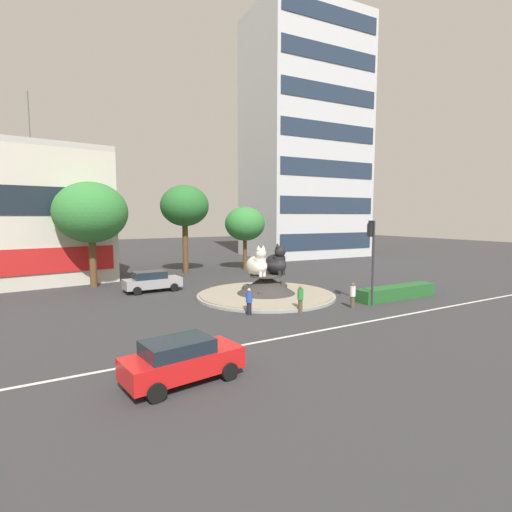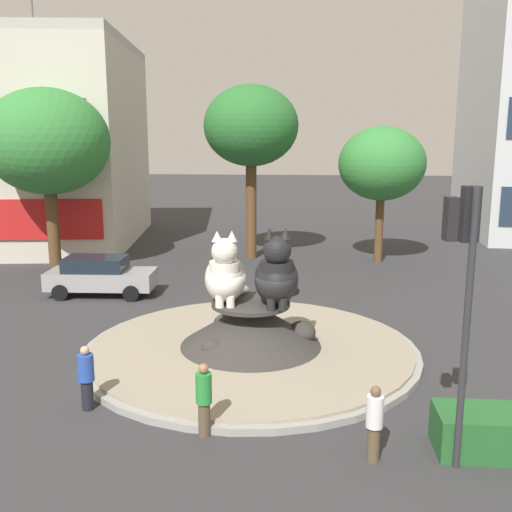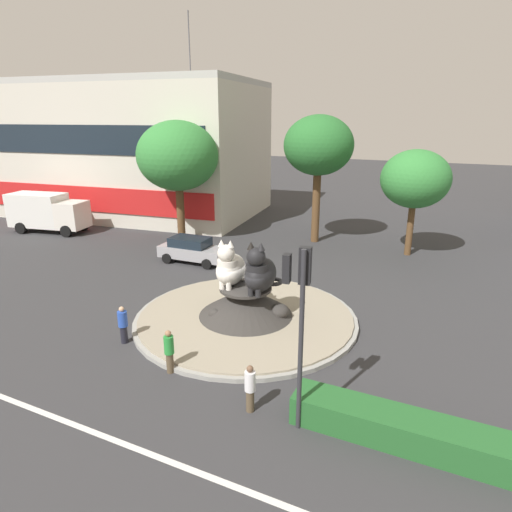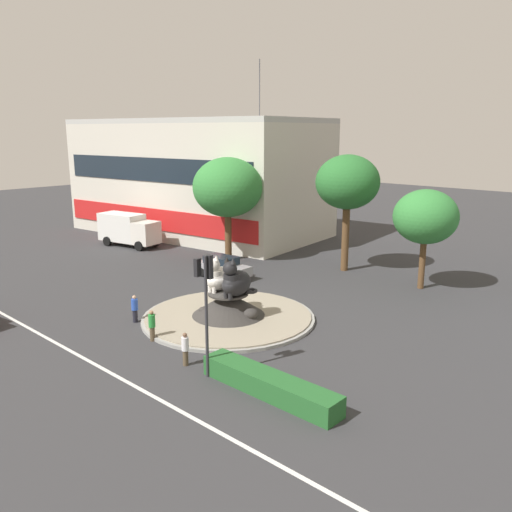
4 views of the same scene
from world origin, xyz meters
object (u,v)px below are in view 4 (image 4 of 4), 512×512
object	(u,v)px
second_tree_near_tower	(348,183)
pedestrian_white_shirt	(185,348)
traffic_light_mast	(206,289)
pedestrian_blue_shirt	(135,308)
cat_statue_white	(219,277)
broadleaf_tree_behind_island	(228,188)
shophouse_block	(198,177)
cat_statue_black	(235,282)
delivery_box_truck	(128,229)
pedestrian_green_shirt	(152,325)
sedan_on_far_lane	(223,267)
third_tree_left	(426,217)

from	to	relation	value
second_tree_near_tower	pedestrian_white_shirt	distance (m)	21.08
traffic_light_mast	pedestrian_blue_shirt	bearing A→B (deg)	70.16
cat_statue_white	broadleaf_tree_behind_island	distance (m)	14.66
second_tree_near_tower	pedestrian_white_shirt	size ratio (longest dim) A/B	5.56
broadleaf_tree_behind_island	shophouse_block	bearing A→B (deg)	149.15
cat_statue_black	pedestrian_blue_shirt	distance (m)	6.03
cat_statue_black	shophouse_block	xyz separation A→B (m)	(-22.73, 17.31, 3.49)
cat_statue_black	pedestrian_blue_shirt	size ratio (longest dim) A/B	1.48
cat_statue_black	pedestrian_white_shirt	bearing A→B (deg)	17.41
shophouse_block	second_tree_near_tower	world-z (taller)	shophouse_block
shophouse_block	pedestrian_blue_shirt	distance (m)	28.45
cat_statue_white	delivery_box_truck	distance (m)	22.10
cat_statue_black	pedestrian_green_shirt	bearing A→B (deg)	-20.00
pedestrian_green_shirt	pedestrian_blue_shirt	world-z (taller)	pedestrian_green_shirt
traffic_light_mast	second_tree_near_tower	bearing A→B (deg)	8.68
cat_statue_black	second_tree_near_tower	size ratio (longest dim) A/B	0.26
shophouse_block	cat_statue_white	bearing A→B (deg)	-45.74
pedestrian_blue_shirt	second_tree_near_tower	bearing A→B (deg)	-146.53
sedan_on_far_lane	third_tree_left	bearing A→B (deg)	29.28
broadleaf_tree_behind_island	pedestrian_blue_shirt	world-z (taller)	broadleaf_tree_behind_island
pedestrian_blue_shirt	shophouse_block	bearing A→B (deg)	-98.02
cat_statue_white	third_tree_left	size ratio (longest dim) A/B	0.33
traffic_light_mast	pedestrian_green_shirt	distance (m)	6.07
second_tree_near_tower	pedestrian_blue_shirt	bearing A→B (deg)	-97.50
second_tree_near_tower	pedestrian_green_shirt	distance (m)	19.94
shophouse_block	sedan_on_far_lane	xyz separation A→B (m)	(15.19, -11.08, -5.13)
pedestrian_green_shirt	pedestrian_white_shirt	bearing A→B (deg)	123.52
cat_statue_black	pedestrian_green_shirt	distance (m)	5.26
broadleaf_tree_behind_island	delivery_box_truck	world-z (taller)	broadleaf_tree_behind_island
cat_statue_black	third_tree_left	size ratio (longest dim) A/B	0.34
broadleaf_tree_behind_island	sedan_on_far_lane	distance (m)	7.74
cat_statue_black	second_tree_near_tower	xyz separation A→B (m)	(-2.00, 14.18, 4.40)
sedan_on_far_lane	shophouse_block	bearing A→B (deg)	141.77
traffic_light_mast	second_tree_near_tower	distance (m)	20.78
broadleaf_tree_behind_island	second_tree_near_tower	distance (m)	10.01
pedestrian_green_shirt	pedestrian_white_shirt	size ratio (longest dim) A/B	1.03
traffic_light_mast	pedestrian_blue_shirt	distance (m)	8.92
shophouse_block	broadleaf_tree_behind_island	distance (m)	13.37
sedan_on_far_lane	delivery_box_truck	distance (m)	14.80
pedestrian_white_shirt	broadleaf_tree_behind_island	bearing A→B (deg)	135.02
delivery_box_truck	pedestrian_white_shirt	bearing A→B (deg)	-39.78
third_tree_left	pedestrian_white_shirt	bearing A→B (deg)	-97.23
sedan_on_far_lane	delivery_box_truck	xyz separation A→B (m)	(-14.68, 1.63, 0.82)
broadleaf_tree_behind_island	pedestrian_blue_shirt	size ratio (longest dim) A/B	5.39
broadleaf_tree_behind_island	pedestrian_blue_shirt	xyz separation A→B (m)	(6.89, -14.27, -5.31)
third_tree_left	delivery_box_truck	bearing A→B (deg)	-167.79
broadleaf_tree_behind_island	third_tree_left	distance (m)	16.28
delivery_box_truck	third_tree_left	bearing A→B (deg)	1.22
traffic_light_mast	third_tree_left	distance (m)	19.30
shophouse_block	sedan_on_far_lane	world-z (taller)	shophouse_block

